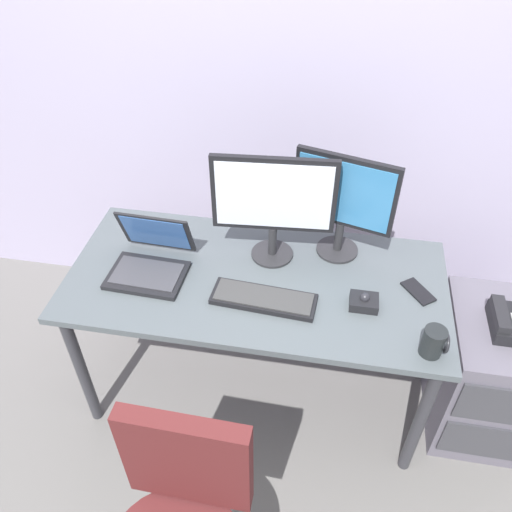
{
  "coord_description": "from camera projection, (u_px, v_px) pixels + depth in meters",
  "views": [
    {
      "loc": [
        0.27,
        -1.52,
        2.22
      ],
      "look_at": [
        0.0,
        0.0,
        0.86
      ],
      "focal_mm": 36.47,
      "sensor_mm": 36.0,
      "label": 1
    }
  ],
  "objects": [
    {
      "name": "desk_phone",
      "position": [
        511.0,
        323.0,
        2.05
      ],
      "size": [
        0.17,
        0.2,
        0.09
      ],
      "color": "black",
      "rests_on": "file_cabinet"
    },
    {
      "name": "coffee_mug",
      "position": [
        434.0,
        342.0,
        1.81
      ],
      "size": [
        0.09,
        0.08,
        0.12
      ],
      "color": "black",
      "rests_on": "desk"
    },
    {
      "name": "desk",
      "position": [
        256.0,
        291.0,
        2.19
      ],
      "size": [
        1.56,
        0.73,
        0.74
      ],
      "color": "#485054",
      "rests_on": "ground"
    },
    {
      "name": "cell_phone",
      "position": [
        418.0,
        292.0,
        2.07
      ],
      "size": [
        0.14,
        0.15,
        0.01
      ],
      "primitive_type": "cube",
      "rotation": [
        0.0,
        0.0,
        0.64
      ],
      "color": "black",
      "rests_on": "desk"
    },
    {
      "name": "ground_plane",
      "position": [
        256.0,
        384.0,
        2.63
      ],
      "size": [
        8.0,
        8.0,
        0.0
      ],
      "primitive_type": "plane",
      "color": "#62605D"
    },
    {
      "name": "back_wall",
      "position": [
        285.0,
        54.0,
        2.23
      ],
      "size": [
        6.0,
        0.1,
        2.8
      ],
      "primitive_type": "cube",
      "color": "#A39AB6",
      "rests_on": "ground"
    },
    {
      "name": "trackball_mouse",
      "position": [
        364.0,
        302.0,
        2.0
      ],
      "size": [
        0.11,
        0.09,
        0.07
      ],
      "color": "black",
      "rests_on": "desk"
    },
    {
      "name": "monitor_side",
      "position": [
        344.0,
        199.0,
        2.08
      ],
      "size": [
        0.41,
        0.18,
        0.47
      ],
      "color": "#262628",
      "rests_on": "desk"
    },
    {
      "name": "laptop",
      "position": [
        150.0,
        259.0,
        2.15
      ],
      "size": [
        0.32,
        0.31,
        0.23
      ],
      "color": "black",
      "rests_on": "desk"
    },
    {
      "name": "file_cabinet",
      "position": [
        487.0,
        373.0,
        2.3
      ],
      "size": [
        0.42,
        0.53,
        0.63
      ],
      "color": "#5A5561",
      "rests_on": "ground"
    },
    {
      "name": "keyboard",
      "position": [
        264.0,
        299.0,
        2.03
      ],
      "size": [
        0.42,
        0.16,
        0.03
      ],
      "color": "black",
      "rests_on": "desk"
    },
    {
      "name": "monitor_main",
      "position": [
        274.0,
        201.0,
        2.06
      ],
      "size": [
        0.5,
        0.18,
        0.48
      ],
      "color": "#262628",
      "rests_on": "desk"
    }
  ]
}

